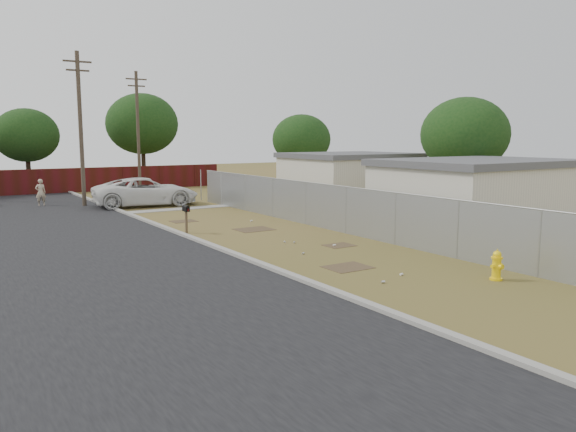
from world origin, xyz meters
TOP-DOWN VIEW (x-y plane):
  - ground at (0.00, 0.00)m, footprint 120.00×120.00m
  - street at (-6.76, 8.05)m, footprint 15.10×60.00m
  - chainlink_fence at (3.12, 1.03)m, footprint 0.10×27.06m
  - privacy_fence at (-6.00, 25.00)m, footprint 30.00×0.12m
  - utility_poles at (-3.67, 20.67)m, footprint 12.60×8.24m
  - houses at (9.70, 3.13)m, footprint 9.30×17.24m
  - horizon_trees at (0.84, 23.56)m, footprint 33.32×31.94m
  - fire_hydrant at (1.81, -8.54)m, footprint 0.41×0.40m
  - mailbox at (-2.60, 3.73)m, footprint 0.20×0.52m
  - pickup_truck at (-0.89, 14.04)m, footprint 6.42×3.56m
  - pedestrian at (-6.15, 17.50)m, footprint 0.60×0.41m
  - scattered_litter at (-0.01, -2.04)m, footprint 2.63×12.27m

SIDE VIEW (x-z plane):
  - ground at x=0.00m, z-range 0.00..0.00m
  - street at x=-6.76m, z-range -0.04..0.08m
  - scattered_litter at x=-0.01m, z-range 0.01..0.08m
  - fire_hydrant at x=1.81m, z-range -0.03..0.87m
  - chainlink_fence at x=3.12m, z-range -0.21..1.81m
  - pedestrian at x=-6.15m, z-range 0.00..1.61m
  - pickup_truck at x=-0.89m, z-range 0.00..1.70m
  - privacy_fence at x=-6.00m, z-range 0.00..1.80m
  - mailbox at x=-2.60m, z-range 0.35..1.56m
  - houses at x=9.70m, z-range 0.01..3.11m
  - horizon_trees at x=0.84m, z-range 0.74..8.52m
  - utility_poles at x=-3.67m, z-range 0.19..9.19m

